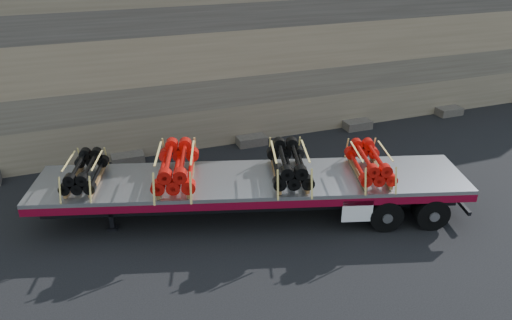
{
  "coord_description": "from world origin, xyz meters",
  "views": [
    {
      "loc": [
        -4.47,
        -13.02,
        8.27
      ],
      "look_at": [
        0.47,
        0.09,
        1.6
      ],
      "focal_mm": 35.0,
      "sensor_mm": 36.0,
      "label": 1
    }
  ],
  "objects_px": {
    "bundle_midfront": "(176,167)",
    "bundle_front": "(85,172)",
    "trailer": "(252,196)",
    "bundle_rear": "(370,163)",
    "bundle_midrear": "(289,165)"
  },
  "relations": [
    {
      "from": "bundle_midfront",
      "to": "bundle_front",
      "type": "bearing_deg",
      "value": 180.0
    },
    {
      "from": "bundle_midfront",
      "to": "trailer",
      "type": "bearing_deg",
      "value": 0.0
    },
    {
      "from": "trailer",
      "to": "bundle_rear",
      "type": "xyz_separation_m",
      "value": [
        3.44,
        -1.05,
        1.03
      ]
    },
    {
      "from": "bundle_front",
      "to": "bundle_midfront",
      "type": "xyz_separation_m",
      "value": [
        2.56,
        -0.78,
        0.08
      ]
    },
    {
      "from": "trailer",
      "to": "bundle_midfront",
      "type": "xyz_separation_m",
      "value": [
        -2.14,
        0.65,
        1.08
      ]
    },
    {
      "from": "trailer",
      "to": "bundle_front",
      "type": "xyz_separation_m",
      "value": [
        -4.7,
        1.43,
        1.0
      ]
    },
    {
      "from": "bundle_rear",
      "to": "bundle_front",
      "type": "bearing_deg",
      "value": 180.0
    },
    {
      "from": "bundle_midrear",
      "to": "bundle_front",
      "type": "bearing_deg",
      "value": 180.0
    },
    {
      "from": "bundle_front",
      "to": "trailer",
      "type": "bearing_deg",
      "value": 0.0
    },
    {
      "from": "trailer",
      "to": "bundle_midrear",
      "type": "distance_m",
      "value": 1.55
    },
    {
      "from": "bundle_midfront",
      "to": "bundle_rear",
      "type": "relative_size",
      "value": 1.14
    },
    {
      "from": "trailer",
      "to": "bundle_front",
      "type": "bearing_deg",
      "value": 180.0
    },
    {
      "from": "bundle_front",
      "to": "bundle_midrear",
      "type": "relative_size",
      "value": 0.86
    },
    {
      "from": "trailer",
      "to": "bundle_midfront",
      "type": "bearing_deg",
      "value": 180.0
    },
    {
      "from": "bundle_midfront",
      "to": "bundle_rear",
      "type": "xyz_separation_m",
      "value": [
        5.58,
        -1.7,
        -0.05
      ]
    }
  ]
}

